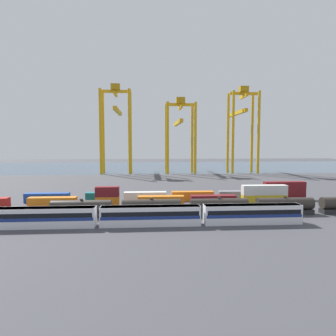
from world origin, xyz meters
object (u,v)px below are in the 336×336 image
(shipping_container_12, at_px, (239,195))
(gantry_crane_central, at_px, (180,128))
(shipping_container_6, at_px, (264,199))
(gantry_crane_west, at_px, (116,120))
(shipping_container_13, at_px, (284,195))
(gantry_crane_east, at_px, (242,121))
(freight_tank_row, at_px, (219,207))
(passenger_train, at_px, (151,215))

(shipping_container_12, distance_m, gantry_crane_central, 90.89)
(shipping_container_6, relative_size, gantry_crane_west, 0.25)
(shipping_container_13, distance_m, gantry_crane_east, 92.02)
(freight_tank_row, height_order, gantry_crane_west, gantry_crane_west)
(shipping_container_6, height_order, shipping_container_13, same)
(shipping_container_6, relative_size, shipping_container_13, 1.00)
(gantry_crane_west, bearing_deg, gantry_crane_central, 1.11)
(shipping_container_6, bearing_deg, gantry_crane_east, 75.98)
(passenger_train, bearing_deg, shipping_container_6, 31.56)
(shipping_container_6, bearing_deg, shipping_container_12, 125.01)
(passenger_train, relative_size, gantry_crane_east, 1.25)
(shipping_container_13, distance_m, gantry_crane_west, 107.83)
(freight_tank_row, height_order, shipping_container_12, freight_tank_row)
(shipping_container_6, distance_m, gantry_crane_central, 98.02)
(freight_tank_row, height_order, shipping_container_13, freight_tank_row)
(freight_tank_row, xyz_separation_m, gantry_crane_east, (38.49, 104.80, 27.45))
(shipping_container_12, bearing_deg, freight_tank_row, -119.45)
(passenger_train, xyz_separation_m, shipping_container_12, (26.09, 25.85, -0.84))
(freight_tank_row, bearing_deg, shipping_container_12, 60.55)
(shipping_container_13, height_order, gantry_crane_central, gantry_crane_central)
(gantry_crane_west, relative_size, gantry_crane_east, 1.01)
(shipping_container_6, bearing_deg, passenger_train, -148.44)
(passenger_train, bearing_deg, gantry_crane_central, 80.91)
(gantry_crane_west, distance_m, gantry_crane_east, 72.23)
(gantry_crane_west, xyz_separation_m, gantry_crane_central, (36.11, 0.70, -4.03))
(freight_tank_row, bearing_deg, gantry_crane_west, 107.83)
(freight_tank_row, xyz_separation_m, gantry_crane_west, (-33.73, 104.87, 27.75))
(shipping_container_13, bearing_deg, passenger_train, -146.97)
(shipping_container_6, bearing_deg, gantry_crane_central, 97.76)
(gantry_crane_east, bearing_deg, shipping_container_13, -99.48)
(passenger_train, height_order, shipping_container_6, passenger_train)
(gantry_crane_east, bearing_deg, shipping_container_12, -108.02)
(shipping_container_12, bearing_deg, shipping_container_13, 0.00)
(gantry_crane_central, distance_m, gantry_crane_east, 36.31)
(freight_tank_row, distance_m, gantry_crane_central, 108.23)
(freight_tank_row, distance_m, shipping_container_12, 21.11)
(passenger_train, height_order, shipping_container_12, passenger_train)
(freight_tank_row, distance_m, gantry_crane_east, 114.97)
(gantry_crane_west, bearing_deg, gantry_crane_east, -0.06)
(gantry_crane_central, bearing_deg, gantry_crane_east, -1.22)
(freight_tank_row, height_order, gantry_crane_east, gantry_crane_east)
(passenger_train, relative_size, shipping_container_12, 5.07)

